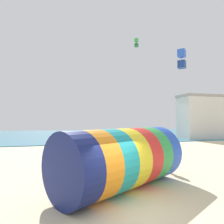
{
  "coord_description": "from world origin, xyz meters",
  "views": [
    {
      "loc": [
        -2.42,
        -7.17,
        3.42
      ],
      "look_at": [
        0.57,
        4.47,
        3.92
      ],
      "focal_mm": 32.0,
      "sensor_mm": 36.0,
      "label": 1
    }
  ],
  "objects_px": {
    "kite_handler": "(167,158)",
    "kite_blue_box": "(182,59)",
    "kite_green_box": "(136,43)",
    "giant_inflatable_tube": "(122,158)"
  },
  "relations": [
    {
      "from": "kite_handler",
      "to": "kite_blue_box",
      "type": "xyz_separation_m",
      "value": [
        1.67,
        0.73,
        6.99
      ]
    },
    {
      "from": "kite_blue_box",
      "to": "kite_handler",
      "type": "bearing_deg",
      "value": -156.37
    },
    {
      "from": "kite_handler",
      "to": "kite_blue_box",
      "type": "relative_size",
      "value": 1.21
    },
    {
      "from": "kite_handler",
      "to": "kite_green_box",
      "type": "bearing_deg",
      "value": 78.33
    },
    {
      "from": "giant_inflatable_tube",
      "to": "kite_blue_box",
      "type": "bearing_deg",
      "value": 28.76
    },
    {
      "from": "kite_green_box",
      "to": "kite_blue_box",
      "type": "distance_m",
      "value": 11.97
    },
    {
      "from": "kite_handler",
      "to": "kite_blue_box",
      "type": "height_order",
      "value": "kite_blue_box"
    },
    {
      "from": "giant_inflatable_tube",
      "to": "kite_green_box",
      "type": "bearing_deg",
      "value": 65.68
    },
    {
      "from": "giant_inflatable_tube",
      "to": "kite_blue_box",
      "type": "relative_size",
      "value": 5.16
    },
    {
      "from": "kite_green_box",
      "to": "kite_blue_box",
      "type": "xyz_separation_m",
      "value": [
        -0.68,
        -10.68,
        -5.36
      ]
    }
  ]
}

